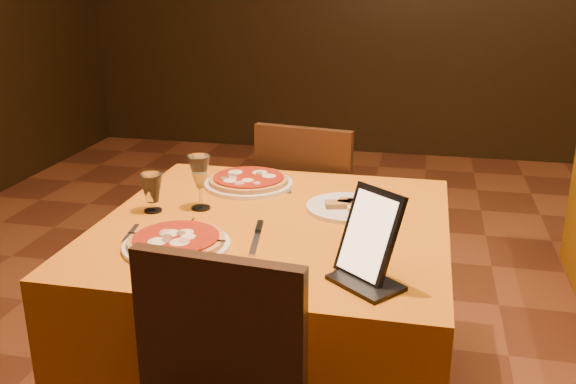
% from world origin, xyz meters
% --- Properties ---
extents(main_table, '(1.10, 1.10, 0.75)m').
position_xyz_m(main_table, '(-0.49, -0.13, 0.38)').
color(main_table, '#CA690C').
rests_on(main_table, floor).
extents(chair_main_far, '(0.52, 0.52, 0.91)m').
position_xyz_m(chair_main_far, '(-0.49, 0.69, 0.46)').
color(chair_main_far, '#2E220F').
rests_on(chair_main_far, floor).
extents(pizza_near, '(0.31, 0.31, 0.03)m').
position_xyz_m(pizza_near, '(-0.72, -0.40, 0.77)').
color(pizza_near, white).
rests_on(pizza_near, main_table).
extents(pizza_far, '(0.33, 0.33, 0.03)m').
position_xyz_m(pizza_far, '(-0.66, 0.20, 0.77)').
color(pizza_far, white).
rests_on(pizza_far, main_table).
extents(cutlet_dish, '(0.28, 0.28, 0.03)m').
position_xyz_m(cutlet_dish, '(-0.27, 0.02, 0.76)').
color(cutlet_dish, white).
rests_on(cutlet_dish, main_table).
extents(wine_glass, '(0.09, 0.09, 0.19)m').
position_xyz_m(wine_glass, '(-0.75, -0.07, 0.84)').
color(wine_glass, '#DDD27D').
rests_on(wine_glass, main_table).
extents(water_glass, '(0.07, 0.07, 0.13)m').
position_xyz_m(water_glass, '(-0.90, -0.13, 0.81)').
color(water_glass, silver).
rests_on(water_glass, main_table).
extents(tablet, '(0.19, 0.18, 0.23)m').
position_xyz_m(tablet, '(-0.15, -0.47, 0.87)').
color(tablet, black).
rests_on(tablet, main_table).
extents(knife, '(0.05, 0.23, 0.01)m').
position_xyz_m(knife, '(-0.50, -0.29, 0.75)').
color(knife, silver).
rests_on(knife, main_table).
extents(fork_near, '(0.04, 0.14, 0.01)m').
position_xyz_m(fork_near, '(-0.89, -0.33, 0.75)').
color(fork_near, silver).
rests_on(fork_near, main_table).
extents(fork_far, '(0.07, 0.15, 0.01)m').
position_xyz_m(fork_far, '(-0.52, 0.20, 0.75)').
color(fork_far, '#B3B2B9').
rests_on(fork_far, main_table).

